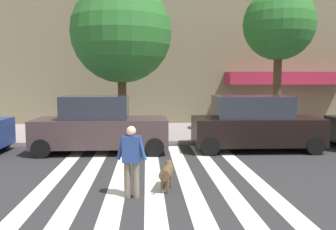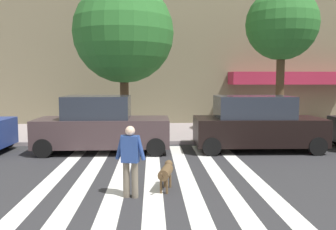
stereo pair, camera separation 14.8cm
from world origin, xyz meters
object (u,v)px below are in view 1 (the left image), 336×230
Objects in this scene: street_tree_nearest at (121,33)px; street_tree_middle at (279,25)px; parked_car_third_in_line at (255,124)px; parked_car_behind_first at (100,126)px; pedestrian_dog_walker at (131,157)px; dog_on_leash at (167,172)px.

street_tree_nearest is 1.02× the size of street_tree_middle.
parked_car_behind_first is at bearing -179.99° from parked_car_third_in_line.
parked_car_third_in_line is 2.90× the size of pedestrian_dog_walker.
parked_car_behind_first is 4.43× the size of dog_on_leash.
street_tree_middle reaches higher than dog_on_leash.
street_tree_nearest is at bearing -177.80° from street_tree_middle.
street_tree_nearest is (-5.14, 2.65, 3.69)m from parked_car_third_in_line.
dog_on_leash is (0.83, 0.52, -0.48)m from pedestrian_dog_walker.
pedestrian_dog_walker is at bearing -84.68° from street_tree_nearest.
pedestrian_dog_walker is (1.36, -5.09, -0.04)m from parked_car_behind_first.
parked_car_third_in_line is 6.74m from pedestrian_dog_walker.
pedestrian_dog_walker is at bearing -128.40° from street_tree_middle.
street_tree_middle is (7.07, 0.27, 0.43)m from street_tree_nearest.
pedestrian_dog_walker is 1.09m from dog_on_leash.
street_tree_nearest is at bearing 102.10° from dog_on_leash.
street_tree_nearest is at bearing 76.45° from parked_car_behind_first.
parked_car_third_in_line is at bearing 49.05° from pedestrian_dog_walker.
street_tree_nearest reaches higher than parked_car_third_in_line.
pedestrian_dog_walker is at bearing -75.05° from parked_car_behind_first.
street_tree_nearest is (0.64, 2.65, 3.71)m from parked_car_behind_first.
parked_car_behind_first is 9.23m from street_tree_middle.
street_tree_middle is 10.42m from dog_on_leash.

